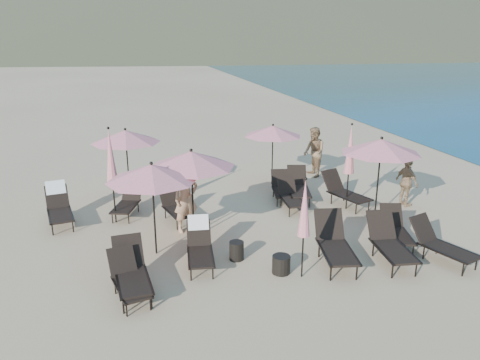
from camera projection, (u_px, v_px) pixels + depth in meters
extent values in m
plane|color=#D6BA8C|center=(309.00, 266.00, 10.83)|extent=(800.00, 800.00, 0.00)
cone|color=brown|center=(383.00, 20.00, 354.91)|extent=(280.00, 280.00, 32.00)
cube|color=beige|center=(51.00, 11.00, 282.90)|extent=(18.00, 16.00, 38.00)
cube|color=black|center=(132.00, 288.00, 9.30)|extent=(0.80, 1.18, 0.04)
cube|color=black|center=(122.00, 261.00, 9.83)|extent=(0.64, 0.53, 0.55)
cylinder|color=black|center=(127.00, 309.00, 8.86)|extent=(0.03, 0.03, 0.30)
cylinder|color=black|center=(115.00, 287.00, 9.64)|extent=(0.03, 0.03, 0.30)
cylinder|color=black|center=(150.00, 303.00, 9.07)|extent=(0.03, 0.03, 0.30)
cylinder|color=black|center=(137.00, 282.00, 9.85)|extent=(0.03, 0.03, 0.30)
cube|color=black|center=(118.00, 290.00, 9.21)|extent=(0.32, 1.18, 0.04)
cube|color=black|center=(144.00, 284.00, 9.45)|extent=(0.32, 1.18, 0.04)
cube|color=black|center=(134.00, 282.00, 9.44)|extent=(0.76, 1.29, 0.05)
cube|color=black|center=(128.00, 251.00, 10.10)|extent=(0.68, 0.53, 0.64)
cylinder|color=black|center=(123.00, 306.00, 8.95)|extent=(0.04, 0.04, 0.35)
cylinder|color=black|center=(118.00, 279.00, 9.91)|extent=(0.04, 0.04, 0.35)
cylinder|color=black|center=(151.00, 301.00, 9.12)|extent=(0.04, 0.04, 0.35)
cylinder|color=black|center=(144.00, 275.00, 10.07)|extent=(0.04, 0.04, 0.35)
cube|color=black|center=(118.00, 283.00, 9.39)|extent=(0.18, 1.39, 0.04)
cube|color=black|center=(148.00, 278.00, 9.58)|extent=(0.18, 1.39, 0.04)
cube|color=black|center=(201.00, 257.00, 10.58)|extent=(0.68, 1.15, 0.05)
cube|color=black|center=(199.00, 233.00, 11.20)|extent=(0.61, 0.47, 0.57)
cylinder|color=black|center=(191.00, 274.00, 10.17)|extent=(0.03, 0.03, 0.31)
cylinder|color=black|center=(190.00, 255.00, 11.06)|extent=(0.03, 0.03, 0.31)
cylinder|color=black|center=(213.00, 273.00, 10.23)|extent=(0.03, 0.03, 0.31)
cylinder|color=black|center=(210.00, 254.00, 11.12)|extent=(0.03, 0.03, 0.31)
cube|color=black|center=(188.00, 256.00, 10.59)|extent=(0.17, 1.24, 0.04)
cube|color=black|center=(213.00, 255.00, 10.66)|extent=(0.17, 1.24, 0.04)
cube|color=white|center=(198.00, 222.00, 11.26)|extent=(0.52, 0.31, 0.34)
cube|color=black|center=(338.00, 253.00, 10.64)|extent=(0.91, 1.43, 0.06)
cube|color=black|center=(329.00, 224.00, 11.40)|extent=(0.76, 0.61, 0.69)
cylinder|color=black|center=(331.00, 273.00, 10.16)|extent=(0.04, 0.04, 0.38)
cylinder|color=black|center=(319.00, 250.00, 11.24)|extent=(0.04, 0.04, 0.38)
cylinder|color=black|center=(357.00, 272.00, 10.19)|extent=(0.04, 0.04, 0.38)
cylinder|color=black|center=(343.00, 249.00, 11.28)|extent=(0.04, 0.04, 0.38)
cube|color=black|center=(323.00, 252.00, 10.67)|extent=(0.30, 1.48, 0.04)
cube|color=black|center=(351.00, 251.00, 10.71)|extent=(0.30, 1.48, 0.04)
cube|color=black|center=(395.00, 252.00, 10.74)|extent=(0.80, 1.33, 0.05)
cube|color=black|center=(381.00, 225.00, 11.45)|extent=(0.70, 0.55, 0.65)
cylinder|color=black|center=(392.00, 271.00, 10.26)|extent=(0.04, 0.04, 0.36)
cylinder|color=black|center=(373.00, 249.00, 11.29)|extent=(0.04, 0.04, 0.36)
cylinder|color=black|center=(416.00, 269.00, 10.32)|extent=(0.04, 0.04, 0.36)
cylinder|color=black|center=(395.00, 248.00, 11.35)|extent=(0.04, 0.04, 0.36)
cube|color=black|center=(381.00, 251.00, 10.75)|extent=(0.21, 1.42, 0.04)
cube|color=black|center=(407.00, 250.00, 10.82)|extent=(0.21, 1.42, 0.04)
cube|color=black|center=(451.00, 251.00, 10.82)|extent=(0.97, 1.31, 0.05)
cube|color=black|center=(423.00, 228.00, 11.37)|extent=(0.72, 0.62, 0.61)
cylinder|color=black|center=(463.00, 269.00, 10.35)|extent=(0.04, 0.04, 0.33)
cylinder|color=black|center=(424.00, 252.00, 11.15)|extent=(0.04, 0.04, 0.33)
cylinder|color=black|center=(476.00, 264.00, 10.61)|extent=(0.04, 0.04, 0.33)
cylinder|color=black|center=(437.00, 247.00, 11.42)|extent=(0.04, 0.04, 0.33)
cube|color=black|center=(441.00, 253.00, 10.70)|extent=(0.48, 1.26, 0.04)
cube|color=black|center=(457.00, 247.00, 11.01)|extent=(0.48, 1.26, 0.04)
cube|color=black|center=(60.00, 215.00, 12.95)|extent=(0.84, 1.30, 0.05)
cube|color=black|center=(57.00, 197.00, 13.56)|extent=(0.70, 0.57, 0.62)
cylinder|color=black|center=(52.00, 229.00, 12.46)|extent=(0.04, 0.04, 0.34)
cylinder|color=black|center=(50.00, 216.00, 13.35)|extent=(0.04, 0.04, 0.34)
cylinder|color=black|center=(73.00, 226.00, 12.67)|extent=(0.04, 0.04, 0.34)
cylinder|color=black|center=(69.00, 214.00, 13.56)|extent=(0.04, 0.04, 0.34)
cube|color=black|center=(49.00, 216.00, 12.87)|extent=(0.30, 1.33, 0.04)
cube|color=black|center=(72.00, 213.00, 13.11)|extent=(0.30, 1.33, 0.04)
cube|color=white|center=(56.00, 188.00, 13.61)|extent=(0.58, 0.38, 0.37)
cube|color=black|center=(125.00, 207.00, 13.64)|extent=(0.88, 1.21, 0.05)
cube|color=black|center=(132.00, 191.00, 14.26)|extent=(0.67, 0.57, 0.56)
cylinder|color=black|center=(112.00, 218.00, 13.28)|extent=(0.03, 0.03, 0.31)
cylinder|color=black|center=(123.00, 207.00, 14.17)|extent=(0.03, 0.03, 0.31)
cylinder|color=black|center=(129.00, 219.00, 13.24)|extent=(0.03, 0.03, 0.31)
cylinder|color=black|center=(138.00, 207.00, 14.13)|extent=(0.03, 0.03, 0.31)
cube|color=black|center=(117.00, 206.00, 13.70)|extent=(0.42, 1.18, 0.04)
cube|color=black|center=(135.00, 207.00, 13.66)|extent=(0.42, 1.18, 0.04)
cube|color=black|center=(179.00, 212.00, 13.28)|extent=(0.83, 1.21, 0.05)
cube|color=black|center=(169.00, 195.00, 13.82)|extent=(0.66, 0.55, 0.57)
cylinder|color=black|center=(177.00, 224.00, 12.84)|extent=(0.03, 0.03, 0.31)
cylinder|color=black|center=(165.00, 213.00, 13.63)|extent=(0.03, 0.03, 0.31)
cylinder|color=black|center=(193.00, 221.00, 13.05)|extent=(0.03, 0.03, 0.31)
cylinder|color=black|center=(181.00, 211.00, 13.84)|extent=(0.03, 0.03, 0.31)
cube|color=black|center=(169.00, 213.00, 13.19)|extent=(0.35, 1.20, 0.04)
cube|color=black|center=(187.00, 209.00, 13.44)|extent=(0.35, 1.20, 0.04)
cube|color=black|center=(283.00, 192.00, 14.95)|extent=(0.73, 1.14, 0.04)
cube|color=black|center=(280.00, 178.00, 15.56)|extent=(0.61, 0.49, 0.55)
cylinder|color=black|center=(277.00, 202.00, 14.56)|extent=(0.03, 0.03, 0.30)
cylinder|color=black|center=(273.00, 193.00, 15.43)|extent=(0.03, 0.03, 0.30)
cylinder|color=black|center=(292.00, 202.00, 14.59)|extent=(0.03, 0.03, 0.30)
cylinder|color=black|center=(287.00, 192.00, 15.46)|extent=(0.03, 0.03, 0.30)
cube|color=black|center=(274.00, 192.00, 14.98)|extent=(0.24, 1.18, 0.04)
cube|color=black|center=(291.00, 192.00, 15.01)|extent=(0.24, 1.18, 0.04)
cube|color=black|center=(299.00, 191.00, 14.91)|extent=(0.90, 1.33, 0.05)
cube|color=black|center=(297.00, 175.00, 15.60)|extent=(0.72, 0.60, 0.63)
cylinder|color=black|center=(292.00, 202.00, 14.48)|extent=(0.04, 0.04, 0.34)
cylinder|color=black|center=(289.00, 191.00, 15.47)|extent=(0.04, 0.04, 0.34)
cylinder|color=black|center=(309.00, 202.00, 14.48)|extent=(0.04, 0.04, 0.34)
cylinder|color=black|center=(305.00, 192.00, 15.47)|extent=(0.04, 0.04, 0.34)
cube|color=black|center=(290.00, 191.00, 14.95)|extent=(0.36, 1.34, 0.04)
cube|color=black|center=(309.00, 191.00, 14.95)|extent=(0.36, 1.34, 0.04)
cube|color=black|center=(351.00, 196.00, 14.43)|extent=(1.00, 1.38, 0.05)
cube|color=black|center=(332.00, 180.00, 15.02)|extent=(0.76, 0.65, 0.64)
cylinder|color=black|center=(356.00, 209.00, 13.93)|extent=(0.04, 0.04, 0.35)
cylinder|color=black|center=(331.00, 199.00, 14.79)|extent=(0.04, 0.04, 0.35)
cylinder|color=black|center=(369.00, 205.00, 14.21)|extent=(0.04, 0.04, 0.35)
cylinder|color=black|center=(344.00, 196.00, 15.07)|extent=(0.04, 0.04, 0.35)
cube|color=black|center=(342.00, 197.00, 14.31)|extent=(0.48, 1.33, 0.04)
cube|color=black|center=(357.00, 194.00, 14.63)|extent=(0.48, 1.33, 0.04)
cube|color=black|center=(293.00, 201.00, 14.15)|extent=(0.62, 1.11, 0.05)
cube|color=black|center=(287.00, 186.00, 14.75)|extent=(0.58, 0.44, 0.56)
cylinder|color=black|center=(289.00, 212.00, 13.73)|extent=(0.03, 0.03, 0.31)
cylinder|color=black|center=(281.00, 201.00, 14.60)|extent=(0.03, 0.03, 0.31)
cylinder|color=black|center=(305.00, 211.00, 13.81)|extent=(0.03, 0.03, 0.31)
cylinder|color=black|center=(296.00, 201.00, 14.68)|extent=(0.03, 0.03, 0.31)
cube|color=black|center=(284.00, 201.00, 14.14)|extent=(0.10, 1.22, 0.04)
cube|color=black|center=(301.00, 200.00, 14.23)|extent=(0.10, 1.22, 0.04)
cube|color=black|center=(398.00, 236.00, 11.69)|extent=(0.83, 1.20, 0.05)
cube|color=black|center=(391.00, 215.00, 12.31)|extent=(0.65, 0.55, 0.56)
cylinder|color=black|center=(393.00, 250.00, 11.31)|extent=(0.03, 0.03, 0.31)
cylinder|color=black|center=(383.00, 234.00, 12.21)|extent=(0.03, 0.03, 0.31)
cylinder|color=black|center=(413.00, 250.00, 11.30)|extent=(0.03, 0.03, 0.31)
cylinder|color=black|center=(402.00, 234.00, 12.19)|extent=(0.03, 0.03, 0.31)
cube|color=black|center=(387.00, 235.00, 11.74)|extent=(0.36, 1.20, 0.04)
cube|color=black|center=(409.00, 235.00, 11.72)|extent=(0.36, 1.20, 0.04)
cylinder|color=black|center=(154.00, 212.00, 11.17)|extent=(0.05, 0.05, 2.17)
cone|color=pink|center=(152.00, 173.00, 10.88)|extent=(2.17, 2.17, 0.39)
sphere|color=black|center=(151.00, 163.00, 10.81)|extent=(0.08, 0.08, 0.08)
cylinder|color=black|center=(193.00, 197.00, 12.05)|extent=(0.05, 0.05, 2.25)
cone|color=pink|center=(191.00, 159.00, 11.75)|extent=(2.25, 2.25, 0.41)
sphere|color=black|center=(191.00, 150.00, 11.68)|extent=(0.09, 0.09, 0.09)
cylinder|color=black|center=(378.00, 181.00, 13.38)|extent=(0.05, 0.05, 2.26)
cone|color=pink|center=(381.00, 146.00, 13.08)|extent=(2.26, 2.26, 0.41)
sphere|color=black|center=(382.00, 138.00, 13.01)|extent=(0.09, 0.09, 0.09)
cylinder|color=black|center=(128.00, 167.00, 14.98)|extent=(0.05, 0.05, 2.19)
cone|color=pink|center=(126.00, 136.00, 14.69)|extent=(2.19, 2.19, 0.40)
sphere|color=black|center=(125.00, 129.00, 14.62)|extent=(0.08, 0.08, 0.08)
cylinder|color=black|center=(272.00, 156.00, 16.54)|extent=(0.04, 0.04, 2.03)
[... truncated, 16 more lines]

